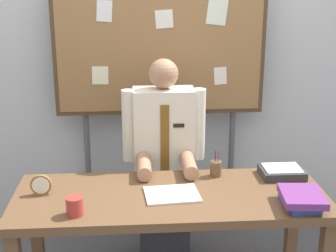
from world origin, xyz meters
TOP-DOWN VIEW (x-y plane):
  - back_wall at (0.00, 1.17)m, footprint 6.40×0.08m
  - desk at (0.00, 0.00)m, footprint 1.77×0.69m
  - person at (0.00, 0.56)m, footprint 0.55×0.56m
  - bulletin_board at (0.00, 0.96)m, footprint 1.52×0.09m
  - book_stack at (0.69, -0.20)m, footprint 0.24×0.29m
  - open_notebook at (0.01, -0.02)m, footprint 0.32×0.26m
  - desk_clock at (-0.73, 0.05)m, footprint 0.12×0.04m
  - coffee_mug at (-0.51, -0.21)m, footprint 0.09×0.09m
  - pen_holder at (0.30, 0.24)m, footprint 0.07×0.07m
  - paper_tray at (0.70, 0.20)m, footprint 0.26×0.20m

SIDE VIEW (x-z plane):
  - desk at x=0.00m, z-range 0.28..1.03m
  - person at x=0.00m, z-range -0.05..1.37m
  - open_notebook at x=0.01m, z-range 0.75..0.76m
  - paper_tray at x=0.70m, z-range 0.75..0.81m
  - book_stack at x=0.69m, z-range 0.75..0.83m
  - pen_holder at x=0.30m, z-range 0.72..0.88m
  - coffee_mug at x=-0.51m, z-range 0.75..0.85m
  - desk_clock at x=-0.73m, z-range 0.74..0.86m
  - back_wall at x=0.00m, z-range 0.00..2.70m
  - bulletin_board at x=0.00m, z-range 0.45..2.41m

